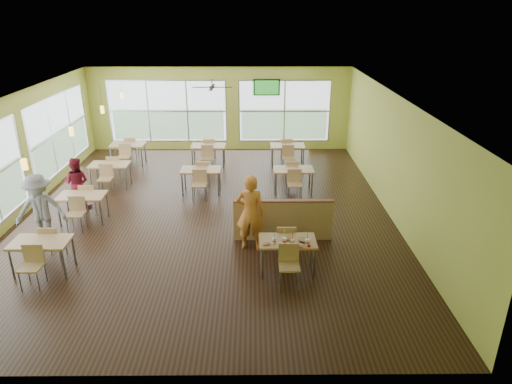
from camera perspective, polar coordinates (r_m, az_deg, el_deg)
room at (r=12.14m, az=-6.43°, el=4.29°), size 12.00×12.04×3.20m
window_bays at (r=15.56m, az=-15.12°, el=7.23°), size 9.24×10.24×2.38m
main_table at (r=9.73m, az=3.96°, el=-6.64°), size 1.22×1.52×0.87m
half_wall_divider at (r=11.06m, az=3.41°, el=-3.48°), size 2.40×0.14×1.04m
dining_tables at (r=14.20m, az=-9.82°, el=2.67°), size 6.92×8.72×0.87m
pendant_lights at (r=13.27m, az=-20.33°, el=8.43°), size 0.11×7.31×0.86m
ceiling_fan at (r=14.73m, az=-5.51°, el=12.93°), size 1.25×1.25×0.29m
tv_backwall at (r=17.62m, az=1.34°, el=12.94°), size 1.00×0.07×0.60m
man_plaid at (r=10.46m, az=-0.70°, el=-2.60°), size 0.73×0.54×1.85m
patron_maroon at (r=13.70m, az=-21.52°, el=1.09°), size 0.74×0.59×1.46m
patron_grey at (r=11.79m, az=-25.34°, el=-2.08°), size 1.25×0.85×1.78m
cup_blue at (r=9.51m, az=2.29°, el=-6.06°), size 0.09×0.09×0.32m
cup_yellow at (r=9.49m, az=3.56°, el=-6.09°), size 0.10×0.10×0.38m
cup_red_near at (r=9.47m, az=4.56°, el=-6.25°), size 0.09×0.09×0.31m
cup_red_far at (r=9.48m, az=6.43°, el=-6.25°), size 0.10×0.10×0.37m
food_basket at (r=9.64m, az=5.96°, el=-5.99°), size 0.22×0.22×0.05m
ketchup_cup at (r=9.47m, az=6.65°, el=-6.71°), size 0.07×0.07×0.03m
wrapper_left at (r=9.47m, az=1.30°, el=-6.49°), size 0.19×0.18×0.04m
wrapper_mid at (r=9.68m, az=3.93°, el=-5.82°), size 0.25×0.23×0.05m
wrapper_right at (r=9.42m, az=5.49°, el=-6.77°), size 0.16×0.15×0.04m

